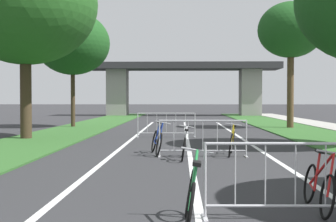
% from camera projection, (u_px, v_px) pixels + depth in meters
% --- Properties ---
extents(grass_verge_left, '(3.35, 53.82, 0.05)m').
position_uv_depth(grass_verge_left, '(74.00, 130.00, 23.87)').
color(grass_verge_left, '#2D5B26').
rests_on(grass_verge_left, ground).
extents(grass_verge_right, '(3.35, 53.82, 0.05)m').
position_uv_depth(grass_verge_right, '(300.00, 131.00, 23.54)').
color(grass_verge_right, '#2D5B26').
rests_on(grass_verge_right, ground).
extents(lane_stripe_center, '(0.14, 31.14, 0.01)m').
position_uv_depth(lane_stripe_center, '(188.00, 143.00, 17.26)').
color(lane_stripe_center, silver).
rests_on(lane_stripe_center, ground).
extents(lane_stripe_right_lane, '(0.14, 31.14, 0.01)m').
position_uv_depth(lane_stripe_right_lane, '(249.00, 143.00, 17.20)').
color(lane_stripe_right_lane, silver).
rests_on(lane_stripe_right_lane, ground).
extents(lane_stripe_left_lane, '(0.14, 31.14, 0.01)m').
position_uv_depth(lane_stripe_left_lane, '(127.00, 143.00, 17.33)').
color(lane_stripe_left_lane, silver).
rests_on(lane_stripe_left_lane, ground).
extents(overpass_bridge, '(18.93, 3.98, 5.24)m').
position_uv_depth(overpass_bridge, '(184.00, 79.00, 46.06)').
color(overpass_bridge, '#2D2D30').
rests_on(overpass_bridge, ground).
extents(tree_left_cypress_far, '(5.84, 5.84, 8.00)m').
position_uv_depth(tree_left_cypress_far, '(25.00, 4.00, 18.68)').
color(tree_left_cypress_far, '#3D2D1E').
rests_on(tree_left_cypress_far, ground).
extents(tree_left_oak_mid, '(4.30, 4.30, 6.71)m').
position_uv_depth(tree_left_oak_mid, '(73.00, 43.00, 26.79)').
color(tree_left_oak_mid, '#3D2D1E').
rests_on(tree_left_oak_mid, ground).
extents(tree_right_pine_near, '(3.67, 3.67, 7.08)m').
position_uv_depth(tree_right_pine_near, '(291.00, 31.00, 25.82)').
color(tree_right_pine_near, '#4C3823').
rests_on(tree_right_pine_near, ground).
extents(crowd_barrier_nearest, '(2.52, 0.50, 1.05)m').
position_uv_depth(crowd_barrier_nearest, '(295.00, 181.00, 6.27)').
color(crowd_barrier_nearest, '#ADADB2').
rests_on(crowd_barrier_nearest, ground).
extents(crowd_barrier_second, '(2.52, 0.48, 1.05)m').
position_uv_depth(crowd_barrier_second, '(203.00, 138.00, 13.05)').
color(crowd_barrier_second, '#ADADB2').
rests_on(crowd_barrier_second, ground).
extents(crowd_barrier_third, '(2.52, 0.49, 1.05)m').
position_uv_depth(crowd_barrier_third, '(166.00, 125.00, 19.84)').
color(crowd_barrier_third, '#ADADB2').
rests_on(crowd_barrier_third, ground).
extents(bicycle_yellow_1, '(0.44, 1.64, 0.97)m').
position_uv_depth(bicycle_yellow_1, '(232.00, 142.00, 13.44)').
color(bicycle_yellow_1, black).
rests_on(bicycle_yellow_1, ground).
extents(bicycle_green_2, '(0.44, 1.69, 0.98)m').
position_uv_depth(bicycle_green_2, '(190.00, 198.00, 5.85)').
color(bicycle_green_2, black).
rests_on(bicycle_green_2, ground).
extents(bicycle_blue_4, '(0.68, 1.71, 1.02)m').
position_uv_depth(bicycle_blue_4, '(157.00, 141.00, 13.69)').
color(bicycle_blue_4, black).
rests_on(bicycle_blue_4, ground).
extents(bicycle_silver_5, '(0.42, 1.68, 0.91)m').
position_uv_depth(bicycle_silver_5, '(184.00, 146.00, 12.58)').
color(bicycle_silver_5, black).
rests_on(bicycle_silver_5, ground).
extents(bicycle_red_6, '(0.47, 1.62, 0.95)m').
position_uv_depth(bicycle_red_6, '(319.00, 186.00, 6.73)').
color(bicycle_red_6, black).
rests_on(bicycle_red_6, ground).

